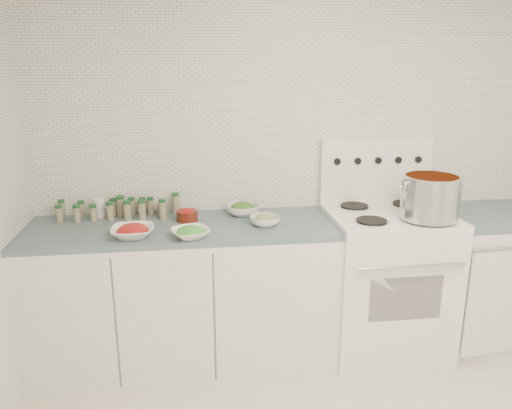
% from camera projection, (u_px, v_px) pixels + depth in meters
% --- Properties ---
extents(room_walls, '(3.54, 3.04, 2.52)m').
position_uv_depth(room_walls, '(401.00, 146.00, 1.78)').
color(room_walls, white).
rests_on(room_walls, ground).
extents(counter_left, '(1.85, 0.62, 0.90)m').
position_uv_depth(counter_left, '(184.00, 294.00, 3.12)').
color(counter_left, white).
rests_on(counter_left, ground).
extents(stove, '(0.76, 0.70, 1.36)m').
position_uv_depth(stove, '(384.00, 276.00, 3.27)').
color(stove, white).
rests_on(stove, ground).
extents(counter_right, '(0.89, 0.67, 0.90)m').
position_uv_depth(counter_right, '(500.00, 276.00, 3.38)').
color(counter_right, white).
rests_on(counter_right, ground).
extents(stock_pot, '(0.36, 0.34, 0.26)m').
position_uv_depth(stock_pot, '(430.00, 195.00, 2.96)').
color(stock_pot, silver).
rests_on(stock_pot, stove).
extents(bowl_tomato, '(0.24, 0.24, 0.08)m').
position_uv_depth(bowl_tomato, '(133.00, 231.00, 2.79)').
color(bowl_tomato, white).
rests_on(bowl_tomato, counter_left).
extents(bowl_snowpea, '(0.26, 0.26, 0.07)m').
position_uv_depth(bowl_snowpea, '(190.00, 232.00, 2.79)').
color(bowl_snowpea, white).
rests_on(bowl_snowpea, counter_left).
extents(bowl_broccoli, '(0.22, 0.22, 0.09)m').
position_uv_depth(bowl_broccoli, '(243.00, 209.00, 3.20)').
color(bowl_broccoli, white).
rests_on(bowl_broccoli, counter_left).
extents(bowl_zucchini, '(0.19, 0.19, 0.07)m').
position_uv_depth(bowl_zucchini, '(265.00, 220.00, 3.00)').
color(bowl_zucchini, white).
rests_on(bowl_zucchini, counter_left).
extents(bowl_pepper, '(0.13, 0.13, 0.08)m').
position_uv_depth(bowl_pepper, '(187.00, 215.00, 3.08)').
color(bowl_pepper, '#551A0E').
rests_on(bowl_pepper, counter_left).
extents(salt_canister, '(0.08, 0.08, 0.12)m').
position_uv_depth(salt_canister, '(100.00, 208.00, 3.14)').
color(salt_canister, white).
rests_on(salt_canister, counter_left).
extents(tin_can, '(0.09, 0.09, 0.09)m').
position_uv_depth(tin_can, '(163.00, 209.00, 3.18)').
color(tin_can, '#A49D8B').
rests_on(tin_can, counter_left).
extents(spice_cluster, '(0.75, 0.16, 0.14)m').
position_uv_depth(spice_cluster, '(121.00, 209.00, 3.13)').
color(spice_cluster, gray).
rests_on(spice_cluster, counter_left).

